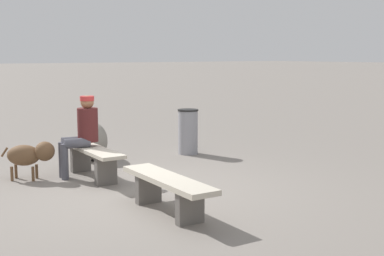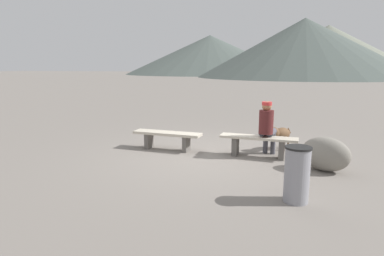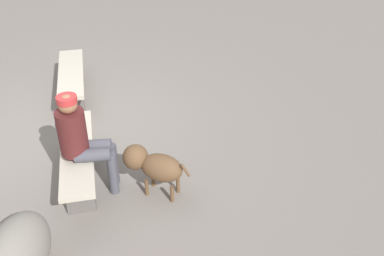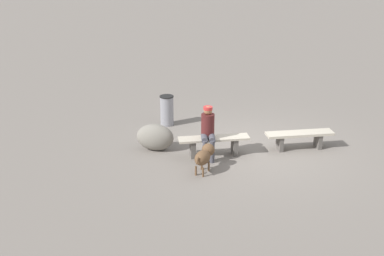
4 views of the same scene
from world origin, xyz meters
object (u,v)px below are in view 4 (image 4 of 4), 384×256
bench_left (299,137)px  trash_bin (167,110)px  boulder (155,137)px  dog (204,155)px  bench_right (214,143)px  seated_person (208,129)px

bench_left → trash_bin: trash_bin is taller
bench_left → boulder: (3.50, -0.66, 0.01)m
boulder → bench_left: bearing=169.3°
bench_left → dog: 2.70m
bench_right → boulder: boulder is taller
dog → trash_bin: trash_bin is taller
trash_bin → seated_person: bearing=104.0°
boulder → trash_bin: bearing=-108.4°
dog → trash_bin: (0.35, -3.12, 0.04)m
bench_left → bench_right: bench_right is taller
bench_left → seated_person: seated_person is taller
trash_bin → dog: bearing=96.4°
bench_right → seated_person: size_ratio=1.37×
trash_bin → boulder: bearing=71.6°
bench_right → seated_person: bearing=28.9°
seated_person → dog: (0.25, 0.72, -0.34)m
seated_person → boulder: bearing=-21.4°
bench_left → dog: dog is taller
bench_left → seated_person: bearing=4.3°
dog → seated_person: bearing=17.6°
bench_right → seated_person: (0.17, 0.08, 0.40)m
dog → boulder: 1.70m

